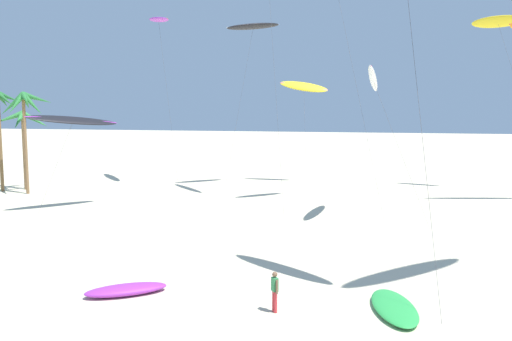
{
  "coord_description": "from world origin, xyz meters",
  "views": [
    {
      "loc": [
        8.8,
        -3.1,
        8.35
      ],
      "look_at": [
        3.76,
        22.31,
        5.17
      ],
      "focal_mm": 40.07,
      "sensor_mm": 36.0,
      "label": 1
    }
  ],
  "objects_px": {
    "palm_tree_3": "(24,107)",
    "flying_kite_7": "(73,120)",
    "flying_kite_2": "(498,22)",
    "person_mid_field": "(275,290)",
    "flying_kite_6": "(304,87)",
    "grounded_kite_1": "(394,307)",
    "flying_kite_3": "(373,79)",
    "grounded_kite_2": "(126,290)",
    "flying_kite_8": "(159,20)",
    "flying_kite_10": "(253,26)",
    "palm_tree_2": "(23,124)"
  },
  "relations": [
    {
      "from": "flying_kite_7",
      "to": "flying_kite_10",
      "type": "bearing_deg",
      "value": 52.58
    },
    {
      "from": "flying_kite_6",
      "to": "grounded_kite_2",
      "type": "xyz_separation_m",
      "value": [
        -3.58,
        -35.71,
        -9.54
      ]
    },
    {
      "from": "palm_tree_3",
      "to": "flying_kite_6",
      "type": "xyz_separation_m",
      "value": [
        23.54,
        12.11,
        1.93
      ]
    },
    {
      "from": "flying_kite_8",
      "to": "flying_kite_7",
      "type": "bearing_deg",
      "value": -94.85
    },
    {
      "from": "flying_kite_6",
      "to": "grounded_kite_1",
      "type": "relative_size",
      "value": 2.34
    },
    {
      "from": "flying_kite_2",
      "to": "flying_kite_8",
      "type": "height_order",
      "value": "flying_kite_8"
    },
    {
      "from": "flying_kite_3",
      "to": "grounded_kite_2",
      "type": "bearing_deg",
      "value": -119.4
    },
    {
      "from": "flying_kite_10",
      "to": "person_mid_field",
      "type": "bearing_deg",
      "value": -77.07
    },
    {
      "from": "grounded_kite_2",
      "to": "flying_kite_2",
      "type": "bearing_deg",
      "value": 57.8
    },
    {
      "from": "flying_kite_6",
      "to": "grounded_kite_1",
      "type": "height_order",
      "value": "flying_kite_6"
    },
    {
      "from": "flying_kite_6",
      "to": "flying_kite_10",
      "type": "relative_size",
      "value": 0.66
    },
    {
      "from": "flying_kite_10",
      "to": "flying_kite_6",
      "type": "bearing_deg",
      "value": 38.96
    },
    {
      "from": "palm_tree_2",
      "to": "flying_kite_10",
      "type": "relative_size",
      "value": 0.46
    },
    {
      "from": "flying_kite_3",
      "to": "flying_kite_10",
      "type": "distance_m",
      "value": 18.59
    },
    {
      "from": "flying_kite_2",
      "to": "grounded_kite_2",
      "type": "distance_m",
      "value": 43.04
    },
    {
      "from": "flying_kite_6",
      "to": "person_mid_field",
      "type": "distance_m",
      "value": 37.68
    },
    {
      "from": "flying_kite_2",
      "to": "person_mid_field",
      "type": "xyz_separation_m",
      "value": [
        -14.79,
        -34.83,
        -14.58
      ]
    },
    {
      "from": "flying_kite_3",
      "to": "flying_kite_6",
      "type": "bearing_deg",
      "value": 111.29
    },
    {
      "from": "flying_kite_3",
      "to": "flying_kite_7",
      "type": "height_order",
      "value": "flying_kite_3"
    },
    {
      "from": "palm_tree_2",
      "to": "grounded_kite_2",
      "type": "distance_m",
      "value": 34.25
    },
    {
      "from": "flying_kite_2",
      "to": "grounded_kite_1",
      "type": "relative_size",
      "value": 3.55
    },
    {
      "from": "palm_tree_3",
      "to": "flying_kite_6",
      "type": "height_order",
      "value": "flying_kite_6"
    },
    {
      "from": "flying_kite_6",
      "to": "flying_kite_7",
      "type": "bearing_deg",
      "value": -130.68
    },
    {
      "from": "flying_kite_7",
      "to": "grounded_kite_2",
      "type": "height_order",
      "value": "flying_kite_7"
    },
    {
      "from": "flying_kite_10",
      "to": "grounded_kite_1",
      "type": "height_order",
      "value": "flying_kite_10"
    },
    {
      "from": "flying_kite_3",
      "to": "flying_kite_6",
      "type": "xyz_separation_m",
      "value": [
        -6.76,
        17.36,
        -0.08
      ]
    },
    {
      "from": "palm_tree_3",
      "to": "grounded_kite_1",
      "type": "xyz_separation_m",
      "value": [
        31.28,
        -23.36,
        -7.66
      ]
    },
    {
      "from": "flying_kite_2",
      "to": "grounded_kite_2",
      "type": "bearing_deg",
      "value": -122.2
    },
    {
      "from": "flying_kite_6",
      "to": "flying_kite_2",
      "type": "bearing_deg",
      "value": -5.33
    },
    {
      "from": "palm_tree_3",
      "to": "flying_kite_7",
      "type": "bearing_deg",
      "value": -36.81
    },
    {
      "from": "flying_kite_7",
      "to": "flying_kite_8",
      "type": "xyz_separation_m",
      "value": [
        1.29,
        15.22,
        9.5
      ]
    },
    {
      "from": "flying_kite_7",
      "to": "person_mid_field",
      "type": "bearing_deg",
      "value": -44.67
    },
    {
      "from": "flying_kite_7",
      "to": "grounded_kite_2",
      "type": "relative_size",
      "value": 2.08
    },
    {
      "from": "palm_tree_3",
      "to": "flying_kite_3",
      "type": "relative_size",
      "value": 0.83
    },
    {
      "from": "flying_kite_3",
      "to": "grounded_kite_2",
      "type": "height_order",
      "value": "flying_kite_3"
    },
    {
      "from": "palm_tree_2",
      "to": "palm_tree_3",
      "type": "xyz_separation_m",
      "value": [
        1.69,
        -2.26,
        1.64
      ]
    },
    {
      "from": "palm_tree_3",
      "to": "grounded_kite_1",
      "type": "relative_size",
      "value": 2.01
    },
    {
      "from": "grounded_kite_2",
      "to": "flying_kite_3",
      "type": "bearing_deg",
      "value": 60.6
    },
    {
      "from": "palm_tree_2",
      "to": "flying_kite_7",
      "type": "relative_size",
      "value": 0.98
    },
    {
      "from": "flying_kite_3",
      "to": "flying_kite_7",
      "type": "xyz_separation_m",
      "value": [
        -22.31,
        -0.73,
        -2.97
      ]
    },
    {
      "from": "flying_kite_10",
      "to": "person_mid_field",
      "type": "xyz_separation_m",
      "value": [
        7.55,
        -32.87,
        -14.47
      ]
    },
    {
      "from": "flying_kite_7",
      "to": "flying_kite_2",
      "type": "bearing_deg",
      "value": 26.18
    },
    {
      "from": "flying_kite_3",
      "to": "flying_kite_8",
      "type": "height_order",
      "value": "flying_kite_8"
    },
    {
      "from": "flying_kite_6",
      "to": "person_mid_field",
      "type": "relative_size",
      "value": 6.46
    },
    {
      "from": "flying_kite_2",
      "to": "flying_kite_3",
      "type": "height_order",
      "value": "flying_kite_2"
    },
    {
      "from": "flying_kite_8",
      "to": "flying_kite_3",
      "type": "bearing_deg",
      "value": -34.56
    },
    {
      "from": "flying_kite_2",
      "to": "flying_kite_6",
      "type": "bearing_deg",
      "value": 174.67
    },
    {
      "from": "palm_tree_2",
      "to": "grounded_kite_1",
      "type": "xyz_separation_m",
      "value": [
        32.97,
        -25.62,
        -6.02
      ]
    },
    {
      "from": "palm_tree_3",
      "to": "person_mid_field",
      "type": "distance_m",
      "value": 36.75
    },
    {
      "from": "palm_tree_3",
      "to": "flying_kite_2",
      "type": "distance_m",
      "value": 43.38
    }
  ]
}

